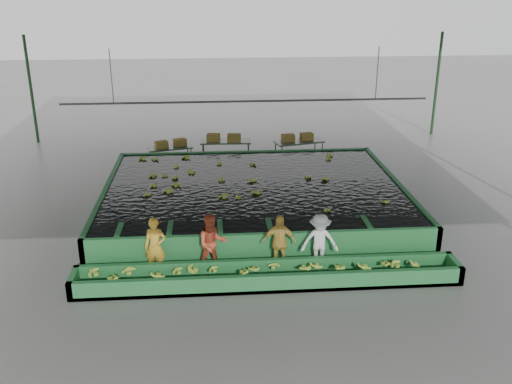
{
  "coord_description": "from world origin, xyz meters",
  "views": [
    {
      "loc": [
        -1.34,
        -16.49,
        7.48
      ],
      "look_at": [
        0.0,
        0.5,
        1.0
      ],
      "focal_mm": 40.0,
      "sensor_mm": 36.0,
      "label": 1
    }
  ],
  "objects": [
    {
      "name": "worker_d",
      "position": [
        1.46,
        -2.8,
        0.78
      ],
      "size": [
        1.05,
        0.65,
        1.56
      ],
      "primitive_type": "imported",
      "rotation": [
        0.0,
        0.0,
        -0.07
      ],
      "color": "white",
      "rests_on": "ground"
    },
    {
      "name": "worker_a",
      "position": [
        -2.93,
        -2.8,
        0.8
      ],
      "size": [
        0.62,
        0.44,
        1.59
      ],
      "primitive_type": "imported",
      "rotation": [
        0.0,
        0.0,
        -0.1
      ],
      "color": "gold",
      "rests_on": "ground"
    },
    {
      "name": "worker_c",
      "position": [
        0.36,
        -2.8,
        0.79
      ],
      "size": [
        0.95,
        0.44,
        1.58
      ],
      "primitive_type": "imported",
      "rotation": [
        0.0,
        0.0,
        -0.06
      ],
      "color": "gold",
      "rests_on": "ground"
    },
    {
      "name": "packing_table_left",
      "position": [
        -3.11,
        6.49,
        0.41
      ],
      "size": [
        1.93,
        1.17,
        0.82
      ],
      "primitive_type": null,
      "rotation": [
        0.0,
        0.0,
        0.26
      ],
      "color": "#59605B",
      "rests_on": "ground"
    },
    {
      "name": "trough_bananas",
      "position": [
        0.0,
        -3.6,
        0.4
      ],
      "size": [
        8.43,
        0.56,
        0.11
      ],
      "primitive_type": null,
      "color": "#9EC139",
      "rests_on": "sorting_trough"
    },
    {
      "name": "packing_table_mid",
      "position": [
        -0.79,
        6.79,
        0.48
      ],
      "size": [
        2.15,
        0.92,
        0.97
      ],
      "primitive_type": null,
      "rotation": [
        0.0,
        0.0,
        -0.03
      ],
      "color": "#59605B",
      "rests_on": "ground"
    },
    {
      "name": "sorting_trough",
      "position": [
        0.0,
        -3.6,
        0.25
      ],
      "size": [
        10.0,
        1.0,
        0.5
      ],
      "primitive_type": null,
      "color": "#226B33",
      "rests_on": "ground"
    },
    {
      "name": "box_stack_right",
      "position": [
        2.25,
        6.68,
        0.94
      ],
      "size": [
        1.4,
        0.62,
        0.29
      ],
      "primitive_type": null,
      "rotation": [
        0.0,
        0.0,
        0.18
      ],
      "color": "olive",
      "rests_on": "packing_table_right"
    },
    {
      "name": "tank_water",
      "position": [
        0.0,
        1.5,
        0.85
      ],
      "size": [
        9.7,
        7.7,
        0.0
      ],
      "primitive_type": "cube",
      "color": "black",
      "rests_on": "flotation_tank"
    },
    {
      "name": "flotation_tank",
      "position": [
        0.0,
        1.5,
        0.45
      ],
      "size": [
        10.0,
        8.0,
        0.9
      ],
      "primitive_type": null,
      "color": "#226B33",
      "rests_on": "ground"
    },
    {
      "name": "floating_bananas",
      "position": [
        0.0,
        2.3,
        0.85
      ],
      "size": [
        8.3,
        5.66,
        0.11
      ],
      "primitive_type": null,
      "color": "#9EC139",
      "rests_on": "tank_water"
    },
    {
      "name": "rail_hanger_left",
      "position": [
        -5.0,
        5.0,
        4.0
      ],
      "size": [
        0.04,
        0.04,
        2.0
      ],
      "primitive_type": "cylinder",
      "color": "#59605B",
      "rests_on": "shed_roof"
    },
    {
      "name": "shed_roof",
      "position": [
        0.0,
        0.0,
        5.0
      ],
      "size": [
        20.0,
        22.0,
        0.04
      ],
      "primitive_type": "cube",
      "color": "gray",
      "rests_on": "shed_posts"
    },
    {
      "name": "shed_posts",
      "position": [
        0.0,
        0.0,
        2.5
      ],
      "size": [
        20.0,
        22.0,
        5.0
      ],
      "primitive_type": null,
      "color": "#1C3F1E",
      "rests_on": "ground"
    },
    {
      "name": "box_stack_mid",
      "position": [
        -0.87,
        6.7,
        0.97
      ],
      "size": [
        1.46,
        0.57,
        0.31
      ],
      "primitive_type": null,
      "rotation": [
        0.0,
        0.0,
        -0.13
      ],
      "color": "olive",
      "rests_on": "packing_table_mid"
    },
    {
      "name": "ground",
      "position": [
        0.0,
        0.0,
        0.0
      ],
      "size": [
        80.0,
        80.0,
        0.0
      ],
      "primitive_type": "plane",
      "color": "slate",
      "rests_on": "ground"
    },
    {
      "name": "packing_table_right",
      "position": [
        2.31,
        6.59,
        0.47
      ],
      "size": [
        2.2,
        1.33,
        0.93
      ],
      "primitive_type": null,
      "rotation": [
        0.0,
        0.0,
        0.27
      ],
      "color": "#59605B",
      "rests_on": "ground"
    },
    {
      "name": "rail_hanger_right",
      "position": [
        5.0,
        5.0,
        4.0
      ],
      "size": [
        0.04,
        0.04,
        2.0
      ],
      "primitive_type": "cylinder",
      "color": "#59605B",
      "rests_on": "shed_roof"
    },
    {
      "name": "box_stack_left",
      "position": [
        -3.08,
        6.54,
        0.82
      ],
      "size": [
        1.35,
        0.84,
        0.28
      ],
      "primitive_type": null,
      "rotation": [
        0.0,
        0.0,
        0.4
      ],
      "color": "olive",
      "rests_on": "packing_table_left"
    },
    {
      "name": "worker_b",
      "position": [
        -1.43,
        -2.8,
        0.82
      ],
      "size": [
        0.92,
        0.79,
        1.65
      ],
      "primitive_type": "imported",
      "rotation": [
        0.0,
        0.0,
        0.23
      ],
      "color": "#C04B2E",
      "rests_on": "ground"
    },
    {
      "name": "cableway_rail",
      "position": [
        0.0,
        5.0,
        3.0
      ],
      "size": [
        0.08,
        0.08,
        14.0
      ],
      "primitive_type": "cylinder",
      "color": "#59605B",
      "rests_on": "shed_roof"
    }
  ]
}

